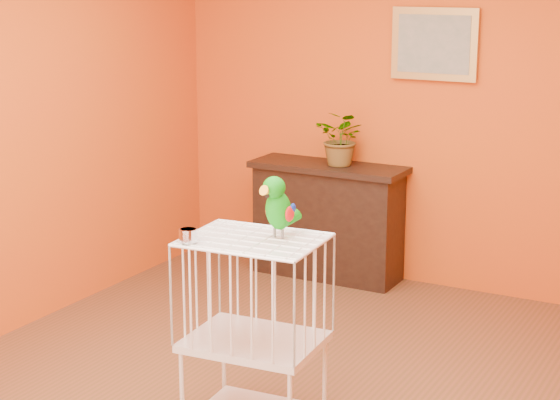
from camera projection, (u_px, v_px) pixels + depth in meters
The scene contains 7 objects.
room_shell at pixel (281, 108), 4.62m from camera, with size 4.50×4.50×4.50m.
console_cabinet at pixel (327, 221), 6.97m from camera, with size 1.16×0.42×0.86m.
potted_plant at pixel (343, 144), 6.79m from camera, with size 0.36×0.40×0.31m, color #26722D.
framed_picture at pixel (434, 44), 6.47m from camera, with size 0.62×0.04×0.50m.
birdcage at pixel (254, 332), 4.60m from camera, with size 0.68×0.54×0.99m.
feed_cup at pixel (188, 235), 4.42m from camera, with size 0.09×0.09×0.06m, color silver.
parrot at pixel (278, 206), 4.47m from camera, with size 0.16×0.28×0.31m.
Camera 1 is at (2.20, -4.03, 2.25)m, focal length 60.00 mm.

